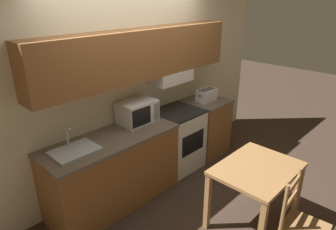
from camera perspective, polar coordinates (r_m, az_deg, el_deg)
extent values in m
plane|color=#3D2D23|center=(4.51, -5.70, -10.56)|extent=(16.00, 16.00, 0.00)
cube|color=beige|center=(3.99, -6.63, 5.16)|extent=(5.31, 0.05, 2.55)
cube|color=brown|center=(3.74, -5.10, 11.49)|extent=(2.91, 0.32, 0.60)
cube|color=white|center=(4.17, 0.43, 7.35)|extent=(0.62, 0.34, 0.16)
cube|color=brown|center=(3.75, -10.32, -10.61)|extent=(1.63, 0.63, 0.86)
cube|color=brown|center=(3.53, -10.81, -4.52)|extent=(1.65, 0.65, 0.04)
cube|color=brown|center=(4.86, 6.95, -2.35)|extent=(0.60, 0.63, 0.86)
cube|color=brown|center=(4.69, 7.21, 2.60)|extent=(0.62, 0.65, 0.04)
cube|color=white|center=(4.42, 1.73, -4.78)|extent=(0.65, 0.60, 0.86)
cube|color=black|center=(4.23, 1.80, 0.59)|extent=(0.65, 0.60, 0.03)
cube|color=black|center=(4.21, 4.81, -5.30)|extent=(0.45, 0.01, 0.30)
cylinder|color=black|center=(4.05, 1.67, -0.25)|extent=(0.09, 0.09, 0.01)
cylinder|color=black|center=(4.26, 4.32, 0.83)|extent=(0.09, 0.09, 0.01)
cylinder|color=black|center=(4.21, -0.75, 0.63)|extent=(0.09, 0.09, 0.01)
cylinder|color=black|center=(4.40, 1.92, 1.64)|extent=(0.09, 0.09, 0.01)
cube|color=white|center=(3.83, -5.90, 0.65)|extent=(0.47, 0.34, 0.29)
cube|color=black|center=(3.66, -5.04, -0.36)|extent=(0.29, 0.01, 0.22)
cube|color=gray|center=(3.82, -2.17, 0.70)|extent=(0.08, 0.01, 0.22)
cube|color=white|center=(4.63, 7.35, 3.78)|extent=(0.32, 0.19, 0.19)
cube|color=black|center=(4.49, 6.10, 3.65)|extent=(0.01, 0.02, 0.02)
cube|color=black|center=(4.51, 6.55, 4.54)|extent=(0.04, 0.13, 0.01)
cube|color=black|center=(4.57, 7.12, 4.74)|extent=(0.04, 0.13, 0.01)
cube|color=black|center=(4.63, 7.68, 4.93)|extent=(0.04, 0.13, 0.01)
cube|color=black|center=(4.68, 8.22, 5.11)|extent=(0.04, 0.13, 0.01)
cube|color=#B7BABF|center=(3.31, -17.34, -6.53)|extent=(0.48, 0.35, 0.02)
cube|color=#4C4F54|center=(3.29, -17.20, -6.58)|extent=(0.41, 0.26, 0.01)
cylinder|color=#B7BABF|center=(3.36, -18.69, -3.86)|extent=(0.02, 0.02, 0.23)
cylinder|color=#B7BABF|center=(3.26, -18.43, -2.41)|extent=(0.02, 0.12, 0.02)
cube|color=#9E7042|center=(3.36, 16.65, -9.75)|extent=(0.92, 0.71, 0.04)
cube|color=#9E7042|center=(3.80, 23.45, -13.32)|extent=(0.06, 0.06, 0.69)
cube|color=#9E7042|center=(3.40, 7.53, -16.03)|extent=(0.06, 0.06, 0.69)
cube|color=#9E7042|center=(3.99, 14.96, -10.20)|extent=(0.06, 0.06, 0.69)
cube|color=#9E7042|center=(3.24, 24.70, -19.03)|extent=(0.41, 0.41, 0.03)
cylinder|color=#9E7042|center=(2.97, 21.29, -16.16)|extent=(0.04, 0.04, 0.48)
cylinder|color=#9E7042|center=(3.25, 23.34, -12.91)|extent=(0.04, 0.04, 0.48)
cube|color=#9E7042|center=(3.03, 22.78, -12.25)|extent=(0.34, 0.05, 0.06)
cube|color=#9E7042|center=(3.12, 22.30, -14.82)|extent=(0.34, 0.05, 0.06)
cylinder|color=#9E7042|center=(3.53, 22.12, -19.21)|extent=(0.04, 0.04, 0.40)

